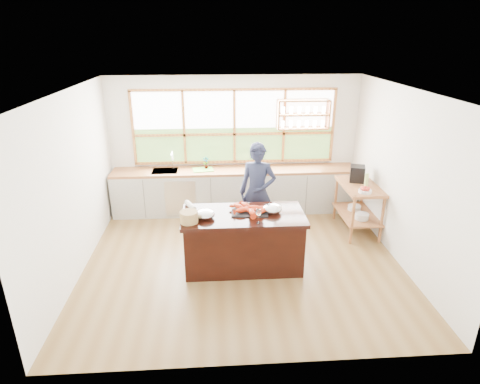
{
  "coord_description": "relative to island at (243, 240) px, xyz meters",
  "views": [
    {
      "loc": [
        -0.42,
        -5.68,
        3.44
      ],
      "look_at": [
        -0.03,
        0.15,
        1.12
      ],
      "focal_mm": 30.0,
      "sensor_mm": 36.0,
      "label": 1
    }
  ],
  "objects": [
    {
      "name": "wine_bottle",
      "position": [
        2.24,
        0.96,
        0.58
      ],
      "size": [
        0.07,
        0.07,
        0.26
      ],
      "primitive_type": "cylinder",
      "rotation": [
        0.0,
        0.0,
        0.08
      ],
      "color": "#AFC863",
      "rests_on": "right_shelf_unit"
    },
    {
      "name": "cutting_board",
      "position": [
        -0.65,
        2.14,
        0.45
      ],
      "size": [
        0.44,
        0.36,
        0.01
      ],
      "primitive_type": "cube",
      "rotation": [
        0.0,
        0.0,
        0.16
      ],
      "color": "#69BC41",
      "rests_on": "back_counter"
    },
    {
      "name": "wine_glass",
      "position": [
        0.19,
        -0.32,
        0.61
      ],
      "size": [
        0.08,
        0.08,
        0.22
      ],
      "color": "white",
      "rests_on": "island"
    },
    {
      "name": "lobster_pile",
      "position": [
        0.09,
        0.05,
        0.5
      ],
      "size": [
        0.55,
        0.48,
        0.08
      ],
      "color": "#D83E06",
      "rests_on": "slate_board"
    },
    {
      "name": "back_counter",
      "position": [
        -0.02,
        2.14,
        0.0
      ],
      "size": [
        4.9,
        0.63,
        0.9
      ],
      "color": "#BCBAB1",
      "rests_on": "ground_plane"
    },
    {
      "name": "right_shelf_unit",
      "position": [
        2.19,
        1.09,
        0.15
      ],
      "size": [
        0.62,
        1.1,
        0.9
      ],
      "color": "#9E6837",
      "rests_on": "ground_plane"
    },
    {
      "name": "potted_plant",
      "position": [
        -0.59,
        2.2,
        0.57
      ],
      "size": [
        0.14,
        0.1,
        0.26
      ],
      "primitive_type": "imported",
      "rotation": [
        0.0,
        0.0,
        -0.04
      ],
      "color": "slate",
      "rests_on": "back_counter"
    },
    {
      "name": "wicker_basket",
      "position": [
        -0.8,
        -0.23,
        0.53
      ],
      "size": [
        0.26,
        0.26,
        0.17
      ],
      "primitive_type": "cylinder",
      "color": "tan",
      "rests_on": "island"
    },
    {
      "name": "parchment_roll",
      "position": [
        -0.81,
        0.29,
        0.49
      ],
      "size": [
        0.2,
        0.31,
        0.08
      ],
      "primitive_type": "cylinder",
      "rotation": [
        1.57,
        0.0,
        0.43
      ],
      "color": "white",
      "rests_on": "island"
    },
    {
      "name": "fruit_bowl",
      "position": [
        2.14,
        0.73,
        0.49
      ],
      "size": [
        0.22,
        0.22,
        0.11
      ],
      "color": "silver",
      "rests_on": "right_shelf_unit"
    },
    {
      "name": "mixing_bowl_left",
      "position": [
        -0.57,
        -0.1,
        0.5
      ],
      "size": [
        0.28,
        0.28,
        0.13
      ],
      "primitive_type": "ellipsoid",
      "color": "silver",
      "rests_on": "island"
    },
    {
      "name": "slate_board",
      "position": [
        0.1,
        0.06,
        0.45
      ],
      "size": [
        0.58,
        0.44,
        0.02
      ],
      "primitive_type": "cube",
      "rotation": [
        0.0,
        0.0,
        -0.08
      ],
      "color": "black",
      "rests_on": "island"
    },
    {
      "name": "island",
      "position": [
        0.0,
        0.0,
        0.0
      ],
      "size": [
        1.85,
        0.9,
        0.9
      ],
      "color": "black",
      "rests_on": "ground_plane"
    },
    {
      "name": "ground_plane",
      "position": [
        0.0,
        0.2,
        -0.45
      ],
      "size": [
        5.0,
        5.0,
        0.0
      ],
      "primitive_type": "plane",
      "color": "brown"
    },
    {
      "name": "espresso_machine",
      "position": [
        2.19,
        1.3,
        0.59
      ],
      "size": [
        0.32,
        0.34,
        0.29
      ],
      "primitive_type": "cube",
      "rotation": [
        0.0,
        0.0,
        -0.3
      ],
      "color": "black",
      "rests_on": "right_shelf_unit"
    },
    {
      "name": "mixing_bowl_right",
      "position": [
        0.44,
        0.03,
        0.51
      ],
      "size": [
        0.29,
        0.29,
        0.14
      ],
      "primitive_type": "ellipsoid",
      "color": "silver",
      "rests_on": "island"
    },
    {
      "name": "cook",
      "position": [
        0.32,
        0.94,
        0.42
      ],
      "size": [
        0.72,
        0.57,
        1.75
      ],
      "primitive_type": "imported",
      "rotation": [
        0.0,
        0.0,
        -0.27
      ],
      "color": "#1D223A",
      "rests_on": "ground_plane"
    },
    {
      "name": "room_shell",
      "position": [
        0.02,
        0.71,
        1.3
      ],
      "size": [
        5.02,
        4.52,
        2.71
      ],
      "color": "silver",
      "rests_on": "ground_plane"
    }
  ]
}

